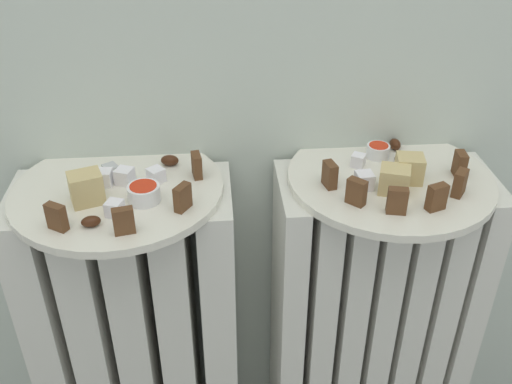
{
  "coord_description": "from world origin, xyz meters",
  "views": [
    {
      "loc": [
        -0.06,
        -0.45,
        1.11
      ],
      "look_at": [
        0.0,
        0.28,
        0.65
      ],
      "focal_mm": 40.73,
      "sensor_mm": 36.0,
      "label": 1
    }
  ],
  "objects_px": {
    "radiator_right": "(367,337)",
    "plate_right": "(390,178)",
    "plate_left": "(118,190)",
    "jam_bowl_left": "(144,192)",
    "fork": "(118,174)",
    "radiator_left": "(142,351)",
    "jam_bowl_right": "(378,150)"
  },
  "relations": [
    {
      "from": "radiator_left",
      "to": "plate_left",
      "type": "height_order",
      "value": "plate_left"
    },
    {
      "from": "plate_left",
      "to": "plate_right",
      "type": "xyz_separation_m",
      "value": [
        0.41,
        0.0,
        0.0
      ]
    },
    {
      "from": "plate_left",
      "to": "jam_bowl_right",
      "type": "relative_size",
      "value": 8.46
    },
    {
      "from": "plate_right",
      "to": "plate_left",
      "type": "bearing_deg",
      "value": 180.0
    },
    {
      "from": "plate_right",
      "to": "fork",
      "type": "bearing_deg",
      "value": 175.13
    },
    {
      "from": "plate_right",
      "to": "fork",
      "type": "xyz_separation_m",
      "value": [
        -0.41,
        0.03,
        0.01
      ]
    },
    {
      "from": "jam_bowl_left",
      "to": "fork",
      "type": "xyz_separation_m",
      "value": [
        -0.05,
        0.08,
        -0.01
      ]
    },
    {
      "from": "radiator_right",
      "to": "jam_bowl_left",
      "type": "xyz_separation_m",
      "value": [
        -0.36,
        -0.04,
        0.36
      ]
    },
    {
      "from": "radiator_right",
      "to": "jam_bowl_right",
      "type": "bearing_deg",
      "value": 94.8
    },
    {
      "from": "radiator_right",
      "to": "fork",
      "type": "xyz_separation_m",
      "value": [
        -0.41,
        0.03,
        0.35
      ]
    },
    {
      "from": "radiator_right",
      "to": "plate_right",
      "type": "height_order",
      "value": "plate_right"
    },
    {
      "from": "radiator_left",
      "to": "fork",
      "type": "height_order",
      "value": "fork"
    },
    {
      "from": "radiator_left",
      "to": "fork",
      "type": "xyz_separation_m",
      "value": [
        -0.0,
        0.03,
        0.35
      ]
    },
    {
      "from": "radiator_left",
      "to": "plate_right",
      "type": "relative_size",
      "value": 2.11
    },
    {
      "from": "radiator_right",
      "to": "plate_left",
      "type": "relative_size",
      "value": 2.11
    },
    {
      "from": "radiator_right",
      "to": "fork",
      "type": "height_order",
      "value": "fork"
    },
    {
      "from": "jam_bowl_left",
      "to": "fork",
      "type": "bearing_deg",
      "value": 120.84
    },
    {
      "from": "jam_bowl_left",
      "to": "plate_left",
      "type": "bearing_deg",
      "value": 136.18
    },
    {
      "from": "radiator_right",
      "to": "jam_bowl_left",
      "type": "relative_size",
      "value": 14.34
    },
    {
      "from": "radiator_right",
      "to": "plate_right",
      "type": "relative_size",
      "value": 2.11
    },
    {
      "from": "radiator_right",
      "to": "jam_bowl_right",
      "type": "xyz_separation_m",
      "value": [
        -0.0,
        0.06,
        0.36
      ]
    },
    {
      "from": "radiator_right",
      "to": "plate_right",
      "type": "bearing_deg",
      "value": -63.43
    },
    {
      "from": "jam_bowl_left",
      "to": "jam_bowl_right",
      "type": "distance_m",
      "value": 0.37
    },
    {
      "from": "plate_right",
      "to": "jam_bowl_right",
      "type": "height_order",
      "value": "jam_bowl_right"
    },
    {
      "from": "jam_bowl_right",
      "to": "radiator_right",
      "type": "bearing_deg",
      "value": -85.2
    },
    {
      "from": "radiator_right",
      "to": "radiator_left",
      "type": "bearing_deg",
      "value": 180.0
    },
    {
      "from": "plate_left",
      "to": "jam_bowl_left",
      "type": "height_order",
      "value": "jam_bowl_left"
    },
    {
      "from": "radiator_left",
      "to": "jam_bowl_left",
      "type": "xyz_separation_m",
      "value": [
        0.04,
        -0.04,
        0.36
      ]
    },
    {
      "from": "radiator_left",
      "to": "jam_bowl_left",
      "type": "height_order",
      "value": "jam_bowl_left"
    },
    {
      "from": "radiator_right",
      "to": "fork",
      "type": "distance_m",
      "value": 0.54
    },
    {
      "from": "plate_left",
      "to": "fork",
      "type": "relative_size",
      "value": 3.55
    },
    {
      "from": "plate_right",
      "to": "fork",
      "type": "relative_size",
      "value": 3.55
    }
  ]
}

